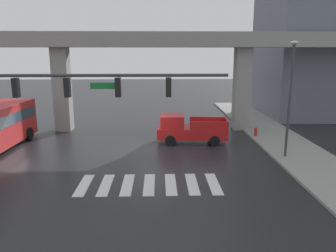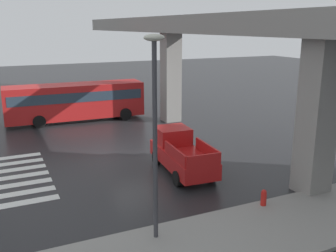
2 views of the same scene
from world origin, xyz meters
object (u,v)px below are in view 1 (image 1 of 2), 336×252
Objects in this scene: street_lamp_near_corner at (291,86)px; fire_hydrant at (256,132)px; traffic_signal_mast at (65,97)px; pickup_truck at (188,130)px.

street_lamp_near_corner reaches higher than fire_hydrant.
street_lamp_near_corner is at bearing -85.51° from fire_hydrant.
fire_hydrant is (-0.40, 5.09, -4.13)m from street_lamp_near_corner.
street_lamp_near_corner is 6.56m from fire_hydrant.
traffic_signal_mast is 13.18m from street_lamp_near_corner.
street_lamp_near_corner is (5.82, -3.89, 3.57)m from pickup_truck.
traffic_signal_mast is 16.16m from fire_hydrant.
fire_hydrant is (5.42, 1.20, -0.56)m from pickup_truck.
fire_hydrant is at bearing 41.39° from traffic_signal_mast.
pickup_truck is 0.48× the size of traffic_signal_mast.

